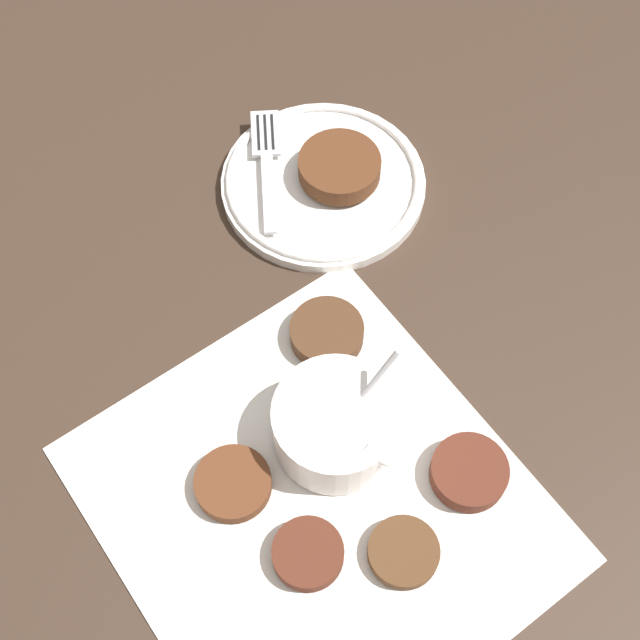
% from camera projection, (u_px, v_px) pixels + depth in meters
% --- Properties ---
extents(ground_plane, '(4.00, 4.00, 0.00)m').
position_uv_depth(ground_plane, '(314.00, 520.00, 0.73)').
color(ground_plane, '#38281E').
extents(napkin, '(0.40, 0.37, 0.00)m').
position_uv_depth(napkin, '(316.00, 503.00, 0.74)').
color(napkin, silver).
rests_on(napkin, ground_plane).
extents(sauce_bowl, '(0.12, 0.11, 0.10)m').
position_uv_depth(sauce_bowl, '(336.00, 426.00, 0.74)').
color(sauce_bowl, white).
rests_on(sauce_bowl, napkin).
extents(fritter_0, '(0.06, 0.06, 0.01)m').
position_uv_depth(fritter_0, '(233.00, 484.00, 0.74)').
color(fritter_0, '#59311C').
rests_on(fritter_0, napkin).
extents(fritter_1, '(0.06, 0.06, 0.01)m').
position_uv_depth(fritter_1, '(404.00, 552.00, 0.71)').
color(fritter_1, '#51341E').
rests_on(fritter_1, napkin).
extents(fritter_2, '(0.07, 0.07, 0.02)m').
position_uv_depth(fritter_2, '(469.00, 472.00, 0.74)').
color(fritter_2, '#54271B').
rests_on(fritter_2, napkin).
extents(fritter_3, '(0.06, 0.06, 0.02)m').
position_uv_depth(fritter_3, '(308.00, 554.00, 0.71)').
color(fritter_3, '#51271A').
rests_on(fritter_3, napkin).
extents(fritter_4, '(0.07, 0.07, 0.02)m').
position_uv_depth(fritter_4, '(327.00, 333.00, 0.80)').
color(fritter_4, '#4A2E1C').
rests_on(fritter_4, napkin).
extents(serving_plate, '(0.21, 0.21, 0.02)m').
position_uv_depth(serving_plate, '(323.00, 182.00, 0.89)').
color(serving_plate, white).
rests_on(serving_plate, ground_plane).
extents(fritter_on_plate, '(0.08, 0.08, 0.02)m').
position_uv_depth(fritter_on_plate, '(339.00, 167.00, 0.88)').
color(fritter_on_plate, '#512D19').
rests_on(fritter_on_plate, serving_plate).
extents(fork, '(0.13, 0.11, 0.00)m').
position_uv_depth(fork, '(267.00, 157.00, 0.89)').
color(fork, silver).
rests_on(fork, serving_plate).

